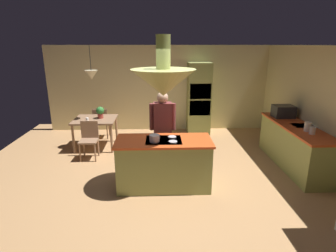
% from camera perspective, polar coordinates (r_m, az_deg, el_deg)
% --- Properties ---
extents(ground, '(8.16, 8.16, 0.00)m').
position_cam_1_polar(ground, '(5.44, -0.92, -11.38)').
color(ground, '#AD7F51').
extents(wall_back, '(6.80, 0.10, 2.55)m').
position_cam_1_polar(wall_back, '(8.35, -1.45, 7.85)').
color(wall_back, beige).
rests_on(wall_back, ground).
extents(wall_right, '(0.10, 7.20, 2.55)m').
position_cam_1_polar(wall_right, '(6.31, 29.97, 2.69)').
color(wall_right, beige).
rests_on(wall_right, ground).
extents(kitchen_island, '(1.73, 0.78, 0.94)m').
position_cam_1_polar(kitchen_island, '(5.06, -0.90, -7.80)').
color(kitchen_island, '#8C934C').
rests_on(kitchen_island, ground).
extents(counter_run_right, '(0.73, 2.35, 0.92)m').
position_cam_1_polar(counter_run_right, '(6.49, 24.98, -3.73)').
color(counter_run_right, '#8C934C').
rests_on(counter_run_right, ground).
extents(oven_tower, '(0.66, 0.62, 2.08)m').
position_cam_1_polar(oven_tower, '(8.08, 6.47, 5.74)').
color(oven_tower, '#8C934C').
rests_on(oven_tower, ground).
extents(dining_table, '(1.04, 0.94, 0.76)m').
position_cam_1_polar(dining_table, '(7.15, -15.02, 0.71)').
color(dining_table, '#8E684C').
rests_on(dining_table, ground).
extents(person_at_island, '(0.53, 0.22, 1.68)m').
position_cam_1_polar(person_at_island, '(5.50, -1.13, -0.19)').
color(person_at_island, tan).
rests_on(person_at_island, ground).
extents(range_hood, '(1.10, 1.10, 1.00)m').
position_cam_1_polar(range_hood, '(4.64, -0.98, 9.42)').
color(range_hood, '#8C934C').
extents(pendant_light_over_table, '(0.32, 0.32, 0.82)m').
position_cam_1_polar(pendant_light_over_table, '(6.93, -15.77, 10.30)').
color(pendant_light_over_table, beige).
extents(chair_facing_island, '(0.40, 0.40, 0.87)m').
position_cam_1_polar(chair_facing_island, '(6.55, -16.21, -2.28)').
color(chair_facing_island, '#8E684C').
rests_on(chair_facing_island, ground).
extents(chair_by_back_wall, '(0.40, 0.40, 0.87)m').
position_cam_1_polar(chair_by_back_wall, '(7.84, -13.86, 1.00)').
color(chair_by_back_wall, '#8E684C').
rests_on(chair_by_back_wall, ground).
extents(potted_plant_on_table, '(0.20, 0.20, 0.30)m').
position_cam_1_polar(potted_plant_on_table, '(7.10, -14.05, 2.91)').
color(potted_plant_on_table, '#99382D').
rests_on(potted_plant_on_table, dining_table).
extents(cup_on_table, '(0.07, 0.07, 0.09)m').
position_cam_1_polar(cup_on_table, '(6.92, -16.58, 1.31)').
color(cup_on_table, white).
rests_on(cup_on_table, dining_table).
extents(canister_flour, '(0.11, 0.11, 0.14)m').
position_cam_1_polar(canister_flour, '(5.85, 28.04, -0.87)').
color(canister_flour, silver).
rests_on(canister_flour, counter_run_right).
extents(canister_sugar, '(0.13, 0.13, 0.19)m').
position_cam_1_polar(canister_sugar, '(6.00, 27.24, -0.13)').
color(canister_sugar, silver).
rests_on(canister_sugar, counter_run_right).
extents(microwave_on_counter, '(0.46, 0.36, 0.28)m').
position_cam_1_polar(microwave_on_counter, '(6.92, 23.05, 2.85)').
color(microwave_on_counter, '#232326').
rests_on(microwave_on_counter, counter_run_right).
extents(cooking_pot_on_cooktop, '(0.18, 0.18, 0.12)m').
position_cam_1_polar(cooking_pot_on_cooktop, '(4.73, -2.83, -2.56)').
color(cooking_pot_on_cooktop, '#B2B2B7').
rests_on(cooking_pot_on_cooktop, kitchen_island).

